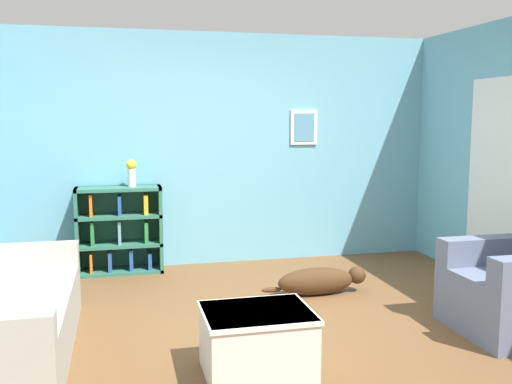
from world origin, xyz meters
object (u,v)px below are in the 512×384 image
bookshelf (120,231)px  vase (132,171)px  coffee_table (257,340)px  dog (320,281)px

bookshelf → vase: (0.14, -0.02, 0.64)m
coffee_table → bookshelf: bearing=107.2°
coffee_table → dog: 1.79m
bookshelf → dog: 2.24m
bookshelf → dog: size_ratio=0.91×
bookshelf → vase: vase is taller
bookshelf → vase: bearing=-8.7°
coffee_table → vase: (-0.71, 2.73, 0.87)m
bookshelf → coffee_table: (0.85, -2.75, -0.23)m
dog → vase: (-1.68, 1.23, 0.96)m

